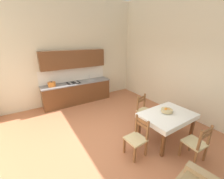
# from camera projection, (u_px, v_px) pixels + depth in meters

# --- Properties ---
(ground_plane) EXTENTS (6.36, 6.77, 0.10)m
(ground_plane) POSITION_uv_depth(u_px,v_px,m) (110.00, 138.00, 4.10)
(ground_plane) COLOR #B7704C
(wall_back) EXTENTS (6.36, 0.12, 4.25)m
(wall_back) POSITION_uv_depth(u_px,v_px,m) (70.00, 52.00, 5.89)
(wall_back) COLOR beige
(wall_back) RESTS_ON ground_plane
(wall_right) EXTENTS (0.12, 6.77, 4.25)m
(wall_right) POSITION_uv_depth(u_px,v_px,m) (184.00, 54.00, 4.86)
(wall_right) COLOR beige
(wall_right) RESTS_ON ground_plane
(kitchen_cabinetry) EXTENTS (2.85, 0.63, 2.20)m
(kitchen_cabinetry) POSITION_uv_depth(u_px,v_px,m) (76.00, 83.00, 6.07)
(kitchen_cabinetry) COLOR brown
(kitchen_cabinetry) RESTS_ON ground_plane
(dining_table) EXTENTS (1.41, 1.00, 0.75)m
(dining_table) POSITION_uv_depth(u_px,v_px,m) (167.00, 118.00, 3.84)
(dining_table) COLOR brown
(dining_table) RESTS_ON ground_plane
(dining_chair_tv_side) EXTENTS (0.44, 0.44, 0.93)m
(dining_chair_tv_side) POSITION_uv_depth(u_px,v_px,m) (137.00, 138.00, 3.35)
(dining_chair_tv_side) COLOR #D1BC89
(dining_chair_tv_side) RESTS_ON ground_plane
(dining_chair_camera_side) EXTENTS (0.44, 0.44, 0.93)m
(dining_chair_camera_side) POSITION_uv_depth(u_px,v_px,m) (196.00, 143.00, 3.18)
(dining_chair_camera_side) COLOR #D1BC89
(dining_chair_camera_side) RESTS_ON ground_plane
(dining_chair_kitchen_side) EXTENTS (0.49, 0.49, 0.93)m
(dining_chair_kitchen_side) POSITION_uv_depth(u_px,v_px,m) (144.00, 110.00, 4.66)
(dining_chair_kitchen_side) COLOR #D1BC89
(dining_chair_kitchen_side) RESTS_ON ground_plane
(fruit_bowl) EXTENTS (0.30, 0.30, 0.12)m
(fruit_bowl) POSITION_uv_depth(u_px,v_px,m) (167.00, 110.00, 3.85)
(fruit_bowl) COLOR tan
(fruit_bowl) RESTS_ON dining_table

